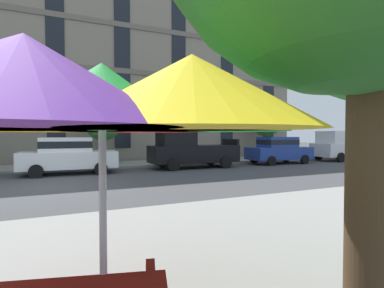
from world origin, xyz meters
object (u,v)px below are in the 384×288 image
at_px(sedan_white, 68,155).
at_px(street_tree_middle, 103,120).
at_px(pickup_white, 342,147).
at_px(street_tree_right, 268,121).
at_px(patio_umbrella, 102,101).
at_px(sedan_blue, 279,149).
at_px(pickup_black, 190,150).

height_order(sedan_white, street_tree_middle, street_tree_middle).
xyz_separation_m(pickup_white, street_tree_right, (-4.17, 3.41, 1.97)).
height_order(pickup_white, patio_umbrella, patio_umbrella).
xyz_separation_m(sedan_blue, street_tree_right, (1.84, 3.41, 2.05)).
xyz_separation_m(sedan_blue, patio_umbrella, (-12.65, -12.70, 1.19)).
relative_size(pickup_white, patio_umbrella, 1.54).
relative_size(pickup_white, street_tree_right, 1.21).
bearing_deg(sedan_blue, sedan_white, 180.00).
bearing_deg(street_tree_right, pickup_white, -39.24).
height_order(pickup_black, street_tree_middle, street_tree_middle).
bearing_deg(patio_umbrella, pickup_white, 34.24).
bearing_deg(pickup_black, sedan_blue, -0.00).
distance_m(sedan_white, street_tree_right, 15.24).
bearing_deg(street_tree_middle, sedan_white, -120.32).
bearing_deg(sedan_white, pickup_black, 0.00).
bearing_deg(pickup_white, street_tree_middle, 168.59).
relative_size(pickup_black, patio_umbrella, 1.54).
height_order(pickup_black, pickup_white, same).
xyz_separation_m(street_tree_middle, patio_umbrella, (-1.77, -16.11, -0.71)).
bearing_deg(sedan_white, pickup_white, 0.00).
relative_size(sedan_white, street_tree_right, 1.04).
distance_m(sedan_white, pickup_black, 6.44).
bearing_deg(street_tree_middle, patio_umbrella, -96.27).
height_order(sedan_white, pickup_white, pickup_white).
height_order(pickup_white, street_tree_right, street_tree_right).
distance_m(sedan_blue, street_tree_right, 4.38).
bearing_deg(sedan_blue, patio_umbrella, -134.88).
relative_size(sedan_white, patio_umbrella, 1.33).
bearing_deg(street_tree_right, pickup_black, -157.61).
xyz_separation_m(sedan_blue, street_tree_middle, (-10.88, 3.41, 1.90)).
xyz_separation_m(sedan_white, pickup_black, (6.44, 0.00, 0.08)).
bearing_deg(pickup_white, sedan_white, -180.00).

